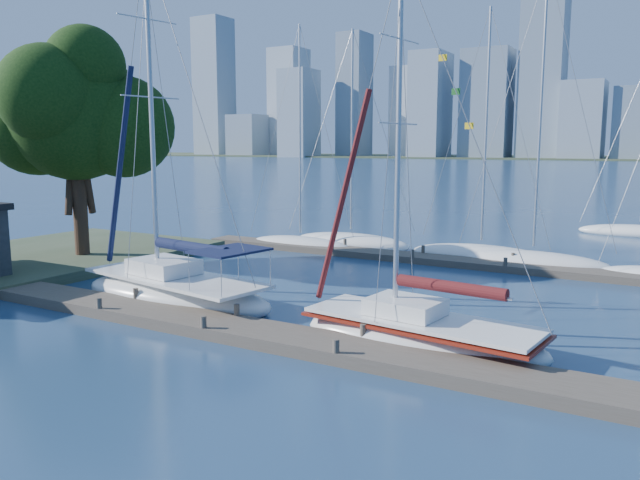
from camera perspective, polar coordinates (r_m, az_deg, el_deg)
The scene contains 12 objects.
ground at distance 21.99m, azimuth -9.03°, elevation -8.35°, with size 700.00×700.00×0.00m, color navy.
near_dock at distance 21.93m, azimuth -9.04°, elevation -7.85°, with size 26.00×2.00×0.40m, color #4B4337.
far_dock at distance 34.77m, azimuth 10.46°, elevation -1.79°, with size 30.00×1.80×0.36m, color #4B4337.
shore at distance 36.46m, azimuth -27.18°, elevation -2.01°, with size 12.00×22.00×0.50m, color #38472D.
tree at distance 35.98m, azimuth -21.52°, elevation 11.04°, with size 9.60×8.74×12.40m.
sailboat_navy at distance 26.16m, azimuth -13.19°, elevation -3.27°, with size 9.78×4.58×14.87m.
sailboat_maroon at distance 20.23m, azimuth 9.19°, elevation -6.94°, with size 8.38×3.57×12.63m.
bg_boat_0 at distance 39.28m, azimuth -1.80°, elevation -0.32°, with size 7.32×2.88×13.93m.
bg_boat_1 at distance 39.84m, azimuth 2.85°, elevation -0.17°, with size 8.33×5.56×13.80m.
bg_boat_2 at distance 36.29m, azimuth 14.52°, elevation -1.30°, with size 8.48×4.64×14.11m.
bg_boat_3 at distance 34.99m, azimuth 18.89°, elevation -1.84°, with size 8.08×2.85×15.64m.
bg_boat_7 at distance 49.95m, azimuth 27.21°, elevation 0.65°, with size 8.49×4.94×13.39m.
Camera 1 is at (13.33, -16.28, 6.39)m, focal length 35.00 mm.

